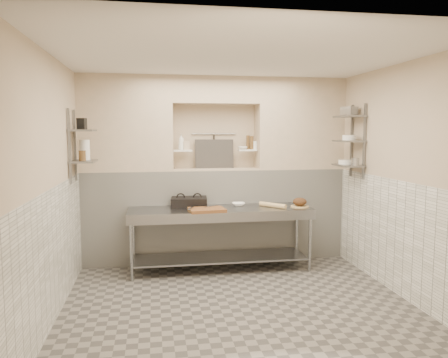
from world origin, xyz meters
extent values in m
cube|color=slate|center=(0.00, 0.00, -0.05)|extent=(4.00, 3.90, 0.10)
cube|color=silver|center=(0.00, 0.00, 2.85)|extent=(4.00, 3.90, 0.10)
cube|color=#C6AC8F|center=(-2.05, 0.00, 1.40)|extent=(0.10, 3.90, 2.80)
cube|color=#C6AC8F|center=(2.05, 0.00, 1.40)|extent=(0.10, 3.90, 2.80)
cube|color=#C6AC8F|center=(0.00, 2.00, 1.40)|extent=(4.00, 0.10, 2.80)
cube|color=#C6AC8F|center=(0.00, -2.00, 1.40)|extent=(4.00, 0.10, 2.80)
cube|color=white|center=(0.00, 1.75, 0.70)|extent=(4.00, 0.40, 1.40)
cube|color=#C6AC8F|center=(0.00, 1.75, 1.41)|extent=(1.30, 0.40, 0.02)
cube|color=#C6AC8F|center=(-1.33, 1.75, 2.10)|extent=(1.35, 0.40, 1.40)
cube|color=#C6AC8F|center=(1.33, 1.75, 2.10)|extent=(1.35, 0.40, 1.40)
cube|color=#C6AC8F|center=(0.00, 1.75, 2.60)|extent=(1.30, 0.40, 0.40)
cube|color=white|center=(-1.99, 0.00, 0.70)|extent=(0.02, 3.90, 1.40)
cube|color=white|center=(1.99, 0.00, 0.70)|extent=(0.02, 3.90, 1.40)
cube|color=white|center=(-0.50, 1.75, 1.70)|extent=(0.28, 0.16, 0.02)
cube|color=white|center=(0.50, 1.75, 1.70)|extent=(0.28, 0.16, 0.02)
cylinder|color=gray|center=(0.00, 1.92, 1.95)|extent=(0.70, 0.02, 0.02)
cylinder|color=black|center=(0.00, 1.90, 1.78)|extent=(0.02, 0.02, 0.30)
cube|color=#383330|center=(0.00, 1.85, 1.64)|extent=(0.60, 0.08, 0.45)
cube|color=slate|center=(-1.98, 1.25, 1.80)|extent=(0.03, 0.03, 0.95)
cube|color=slate|center=(-1.98, 0.85, 1.80)|extent=(0.03, 0.03, 0.95)
cube|color=slate|center=(-1.84, 1.05, 1.60)|extent=(0.30, 0.50, 0.02)
cube|color=slate|center=(-1.84, 1.05, 2.00)|extent=(0.30, 0.50, 0.03)
cube|color=slate|center=(1.98, 1.25, 1.85)|extent=(0.03, 0.03, 1.05)
cube|color=slate|center=(1.98, 0.85, 1.85)|extent=(0.03, 0.03, 1.05)
cube|color=slate|center=(1.84, 1.05, 1.50)|extent=(0.30, 0.50, 0.02)
cube|color=slate|center=(1.84, 1.05, 1.85)|extent=(0.30, 0.50, 0.02)
cube|color=slate|center=(1.84, 1.05, 2.20)|extent=(0.30, 0.50, 0.03)
cube|color=gray|center=(-0.01, 1.20, 0.88)|extent=(2.60, 0.70, 0.04)
cube|color=gray|center=(-0.01, 1.20, 0.18)|extent=(2.45, 0.60, 0.03)
cube|color=gray|center=(-0.01, 0.87, 0.82)|extent=(2.60, 0.02, 0.12)
cylinder|color=gray|center=(-1.25, 0.91, 0.43)|extent=(0.04, 0.04, 0.86)
cylinder|color=gray|center=(-1.25, 1.49, 0.43)|extent=(0.04, 0.04, 0.86)
cylinder|color=gray|center=(1.23, 0.91, 0.43)|extent=(0.04, 0.04, 0.86)
cylinder|color=gray|center=(1.23, 1.49, 0.43)|extent=(0.04, 0.04, 0.86)
cube|color=black|center=(-0.44, 1.37, 0.95)|extent=(0.54, 0.42, 0.09)
cube|color=black|center=(-0.44, 1.37, 1.02)|extent=(0.54, 0.42, 0.05)
cube|color=brown|center=(-0.23, 0.97, 0.92)|extent=(0.51, 0.38, 0.04)
cube|color=gray|center=(-0.15, 1.11, 0.95)|extent=(0.23, 0.15, 0.01)
cylinder|color=gray|center=(-0.45, 0.97, 0.96)|extent=(0.10, 0.23, 0.02)
imported|color=white|center=(0.28, 1.34, 0.92)|extent=(0.20, 0.20, 0.05)
cylinder|color=#DFBD79|center=(0.74, 1.14, 0.93)|extent=(0.34, 0.37, 0.07)
cylinder|color=#DFBD79|center=(1.14, 1.12, 0.91)|extent=(0.26, 0.26, 0.02)
ellipsoid|color=#4C2D19|center=(1.14, 1.12, 0.97)|extent=(0.20, 0.20, 0.12)
imported|color=white|center=(-0.52, 1.76, 1.83)|extent=(0.10, 0.10, 0.24)
cube|color=#C6AC8F|center=(-0.44, 1.75, 1.78)|extent=(0.09, 0.09, 0.13)
imported|color=white|center=(0.42, 1.72, 1.74)|extent=(0.19, 0.19, 0.05)
cylinder|color=brown|center=(0.57, 1.74, 1.81)|extent=(0.06, 0.06, 0.20)
cylinder|color=brown|center=(0.52, 1.79, 1.82)|extent=(0.05, 0.05, 0.21)
cylinder|color=white|center=(0.62, 1.74, 1.78)|extent=(0.07, 0.07, 0.13)
cylinder|color=white|center=(-1.84, 1.17, 1.75)|extent=(0.13, 0.13, 0.27)
cylinder|color=brown|center=(-1.84, 0.95, 1.68)|extent=(0.09, 0.09, 0.13)
cube|color=black|center=(-1.84, 1.00, 2.09)|extent=(0.12, 0.12, 0.15)
cylinder|color=white|center=(1.84, 1.14, 1.54)|extent=(0.21, 0.21, 0.06)
cylinder|color=gray|center=(1.84, 0.83, 1.57)|extent=(0.11, 0.11, 0.11)
cylinder|color=white|center=(1.84, 1.04, 1.90)|extent=(0.20, 0.20, 0.07)
cube|color=gray|center=(1.84, 1.07, 2.28)|extent=(0.23, 0.25, 0.13)
camera|label=1|loc=(-0.94, -4.86, 1.99)|focal=35.00mm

